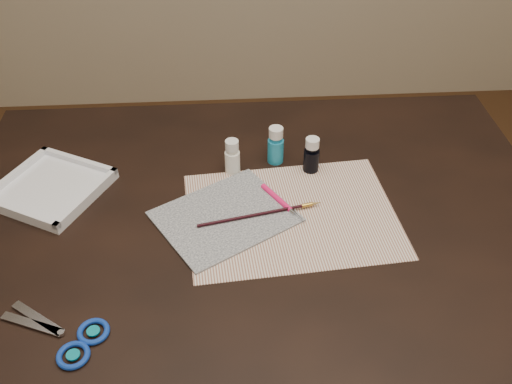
{
  "coord_description": "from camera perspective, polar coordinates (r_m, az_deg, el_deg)",
  "views": [
    {
      "loc": [
        -0.06,
        -0.92,
        1.56
      ],
      "look_at": [
        0.0,
        0.0,
        0.8
      ],
      "focal_mm": 40.0,
      "sensor_mm": 36.0,
      "label": 1
    }
  ],
  "objects": [
    {
      "name": "paint_bottle_white",
      "position": [
        1.31,
        -2.39,
        3.57
      ],
      "size": [
        0.04,
        0.04,
        0.09
      ],
      "primitive_type": "cylinder",
      "rotation": [
        0.0,
        0.0,
        -0.19
      ],
      "color": "white",
      "rests_on": "table"
    },
    {
      "name": "scissors",
      "position": [
        1.07,
        -20.0,
        -13.05
      ],
      "size": [
        0.24,
        0.18,
        0.01
      ],
      "primitive_type": null,
      "rotation": [
        0.0,
        0.0,
        2.75
      ],
      "color": "silver",
      "rests_on": "table"
    },
    {
      "name": "palette_tray",
      "position": [
        1.35,
        -19.83,
        0.46
      ],
      "size": [
        0.29,
        0.29,
        0.03
      ],
      "primitive_type": "cube",
      "rotation": [
        0.0,
        0.0,
        -0.49
      ],
      "color": "white",
      "rests_on": "table"
    },
    {
      "name": "paper",
      "position": [
        1.22,
        3.59,
        -2.29
      ],
      "size": [
        0.47,
        0.37,
        0.0
      ],
      "primitive_type": "cube",
      "rotation": [
        0.0,
        0.0,
        0.08
      ],
      "color": "white",
      "rests_on": "table"
    },
    {
      "name": "canvas",
      "position": [
        1.21,
        -3.12,
        -2.46
      ],
      "size": [
        0.34,
        0.32,
        0.0
      ],
      "primitive_type": "cube",
      "rotation": [
        0.0,
        0.0,
        0.54
      ],
      "color": "black",
      "rests_on": "paper"
    },
    {
      "name": "table",
      "position": [
        1.5,
        -0.0,
        -12.58
      ],
      "size": [
        1.3,
        0.9,
        0.75
      ],
      "primitive_type": "cube",
      "color": "black",
      "rests_on": "ground"
    },
    {
      "name": "paintbrush",
      "position": [
        1.2,
        0.49,
        -2.19
      ],
      "size": [
        0.27,
        0.07,
        0.01
      ],
      "primitive_type": null,
      "rotation": [
        0.0,
        0.0,
        0.21
      ],
      "color": "black",
      "rests_on": "canvas"
    },
    {
      "name": "craft_knife",
      "position": [
        1.23,
        2.76,
        -1.19
      ],
      "size": [
        0.09,
        0.14,
        0.01
      ],
      "primitive_type": null,
      "rotation": [
        0.0,
        0.0,
        -1.03
      ],
      "color": "#FF1A68",
      "rests_on": "paper"
    },
    {
      "name": "paint_bottle_navy",
      "position": [
        1.32,
        5.58,
        3.72
      ],
      "size": [
        0.04,
        0.04,
        0.09
      ],
      "primitive_type": "cylinder",
      "rotation": [
        0.0,
        0.0,
        0.23
      ],
      "color": "black",
      "rests_on": "table"
    },
    {
      "name": "paint_bottle_cyan",
      "position": [
        1.34,
        1.98,
        4.73
      ],
      "size": [
        0.05,
        0.05,
        0.09
      ],
      "primitive_type": "cylinder",
      "rotation": [
        0.0,
        0.0,
        -0.36
      ],
      "color": "teal",
      "rests_on": "table"
    }
  ]
}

